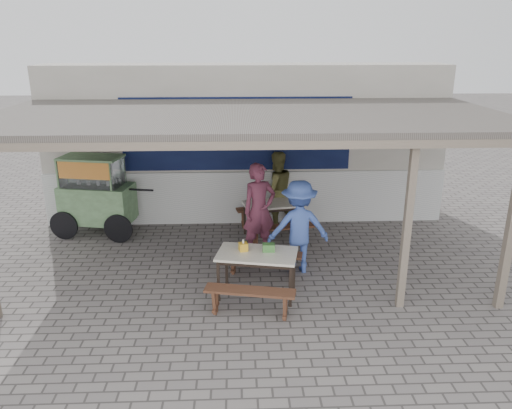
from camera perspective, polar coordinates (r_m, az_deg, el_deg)
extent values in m
plane|color=slate|center=(8.82, -0.67, -8.84)|extent=(60.00, 60.00, 0.00)
cube|color=beige|center=(11.65, -1.23, 7.16)|extent=(9.00, 1.20, 3.50)
cube|color=silver|center=(11.33, -1.13, 0.81)|extent=(9.00, 0.10, 1.20)
cube|color=#0E1A45|center=(10.99, -2.23, 8.04)|extent=(5.00, 0.03, 1.60)
cube|color=#5C574F|center=(8.92, -0.93, 10.14)|extent=(9.00, 4.20, 0.12)
cube|color=gray|center=(6.92, -0.50, 6.83)|extent=(9.00, 0.12, 0.12)
cube|color=gray|center=(8.41, 27.14, -2.34)|extent=(0.12, 0.12, 2.70)
cube|color=gray|center=(7.86, 16.89, -2.41)|extent=(0.11, 0.11, 2.70)
cube|color=silver|center=(10.50, 1.98, 0.09)|extent=(1.34, 0.86, 0.04)
cube|color=black|center=(10.52, 1.98, -0.22)|extent=(1.22, 0.74, 0.06)
cube|color=black|center=(10.26, -0.69, -2.57)|extent=(0.05, 0.05, 0.71)
cube|color=black|center=(10.54, 5.26, -2.07)|extent=(0.05, 0.05, 0.71)
cube|color=black|center=(10.74, -1.28, -1.59)|extent=(0.05, 0.05, 0.71)
cube|color=black|center=(11.01, 4.43, -1.14)|extent=(0.05, 0.05, 0.71)
cube|color=brown|center=(10.06, 2.84, -2.59)|extent=(1.37, 0.52, 0.04)
cube|color=brown|center=(10.02, -0.05, -4.04)|extent=(0.10, 0.28, 0.41)
cube|color=brown|center=(10.28, 5.61, -3.52)|extent=(0.10, 0.28, 0.41)
cube|color=brown|center=(11.14, 1.17, -0.42)|extent=(1.37, 0.52, 0.04)
cube|color=brown|center=(11.11, -1.43, -1.71)|extent=(0.10, 0.28, 0.41)
cube|color=brown|center=(11.35, 3.71, -1.30)|extent=(0.10, 0.28, 0.41)
cube|color=silver|center=(8.11, 0.12, -5.67)|extent=(1.40, 0.97, 0.04)
cube|color=black|center=(8.13, 0.12, -6.06)|extent=(1.28, 0.86, 0.06)
cube|color=black|center=(8.10, -4.32, -8.70)|extent=(0.05, 0.05, 0.71)
cube|color=black|center=(7.93, 3.95, -9.30)|extent=(0.05, 0.05, 0.71)
cube|color=black|center=(8.64, -3.38, -6.85)|extent=(0.05, 0.05, 0.71)
cube|color=black|center=(8.48, 4.34, -7.37)|extent=(0.05, 0.05, 0.71)
cube|color=brown|center=(7.62, -0.71, -9.85)|extent=(1.41, 0.55, 0.04)
cube|color=brown|center=(7.83, -4.66, -10.97)|extent=(0.10, 0.28, 0.41)
cube|color=brown|center=(7.67, 3.35, -11.61)|extent=(0.10, 0.28, 0.41)
cube|color=brown|center=(8.85, 0.82, -5.61)|extent=(1.41, 0.55, 0.04)
cube|color=brown|center=(9.03, -2.59, -6.69)|extent=(0.10, 0.28, 0.41)
cube|color=brown|center=(8.90, 4.27, -7.15)|extent=(0.10, 0.28, 0.41)
cube|color=#73A16B|center=(11.16, -17.63, 0.22)|extent=(1.59, 1.03, 0.76)
cube|color=#73A16B|center=(11.29, -17.43, -1.73)|extent=(1.53, 0.98, 0.05)
cylinder|color=black|center=(11.22, -21.10, -2.26)|extent=(0.61, 0.17, 0.61)
cylinder|color=black|center=(10.69, -15.47, -2.68)|extent=(0.61, 0.17, 0.61)
cube|color=silver|center=(11.00, -18.23, 3.61)|extent=(1.30, 0.87, 0.60)
cube|color=#73A16B|center=(10.93, -18.39, 5.13)|extent=(1.36, 0.92, 0.04)
cube|color=#C73C2E|center=(10.67, -19.11, 3.66)|extent=(1.08, 0.23, 0.35)
cylinder|color=black|center=(10.71, -13.59, 1.67)|extent=(0.76, 0.19, 0.04)
imported|color=brown|center=(9.54, 0.37, -0.65)|extent=(0.79, 0.66, 1.83)
imported|color=brown|center=(11.08, 2.31, 1.76)|extent=(0.99, 0.88, 1.71)
imported|color=#3E5AB0|center=(8.91, 4.90, -2.57)|extent=(1.14, 0.70, 1.71)
cube|color=gold|center=(8.15, -1.46, -4.86)|extent=(0.16, 0.16, 0.13)
cube|color=#3E7634|center=(8.13, 1.45, -4.94)|extent=(0.20, 0.13, 0.13)
cylinder|color=white|center=(10.67, 4.02, 0.75)|extent=(0.09, 0.09, 0.10)
imported|color=white|center=(10.40, 0.87, 0.17)|extent=(0.21, 0.21, 0.05)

